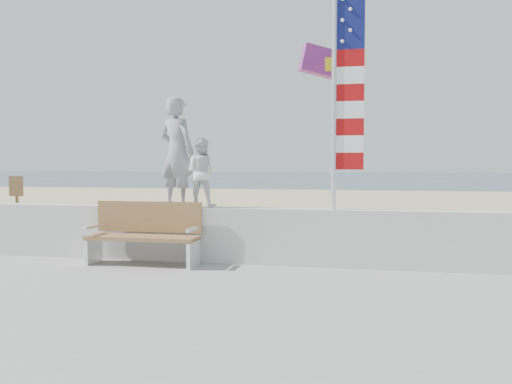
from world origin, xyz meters
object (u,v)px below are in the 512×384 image
at_px(flag, 342,86).
at_px(bench, 145,233).
at_px(adult, 177,152).
at_px(child, 201,173).

bearing_deg(flag, bench, -171.67).
distance_m(adult, bench, 1.43).
height_order(bench, flag, flag).
height_order(child, flag, flag).
xyz_separation_m(adult, child, (0.41, 0.00, -0.34)).
relative_size(bench, flag, 0.51).
height_order(child, bench, child).
bearing_deg(bench, child, 29.72).
xyz_separation_m(bench, flag, (3.10, 0.45, 2.30)).
xyz_separation_m(child, flag, (2.31, -0.00, 1.35)).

